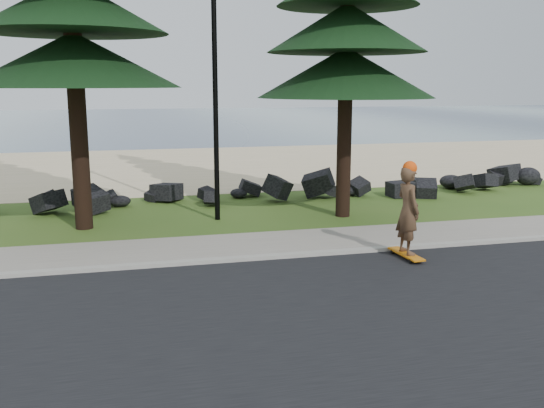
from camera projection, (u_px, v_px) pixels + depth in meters
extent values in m
plane|color=#36571B|center=(240.00, 250.00, 13.61)|extent=(160.00, 160.00, 0.00)
cube|color=black|center=(295.00, 325.00, 9.33)|extent=(160.00, 7.00, 0.02)
cube|color=#A49F94|center=(248.00, 259.00, 12.75)|extent=(160.00, 0.20, 0.10)
cube|color=gray|center=(238.00, 246.00, 13.80)|extent=(160.00, 2.00, 0.08)
cube|color=#C6B684|center=(179.00, 166.00, 27.42)|extent=(160.00, 15.00, 0.01)
cube|color=#354A66|center=(146.00, 120.00, 62.16)|extent=(160.00, 58.00, 0.01)
cylinder|color=black|center=(215.00, 71.00, 15.88)|extent=(0.14, 0.14, 8.00)
cube|color=#CF700C|center=(406.00, 254.00, 12.89)|extent=(0.35, 1.13, 0.04)
imported|color=#523825|center=(408.00, 210.00, 12.70)|extent=(0.49, 0.71, 1.86)
sphere|color=#F34A0D|center=(410.00, 168.00, 12.53)|extent=(0.30, 0.30, 0.30)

